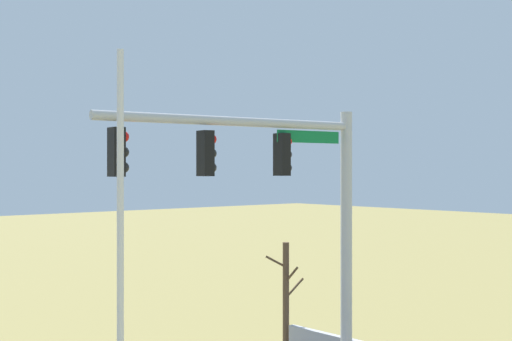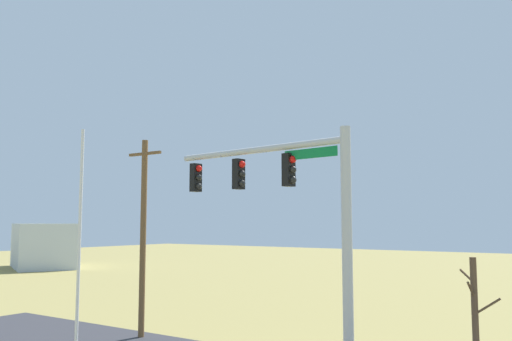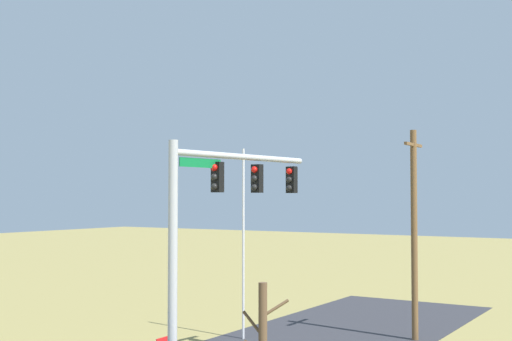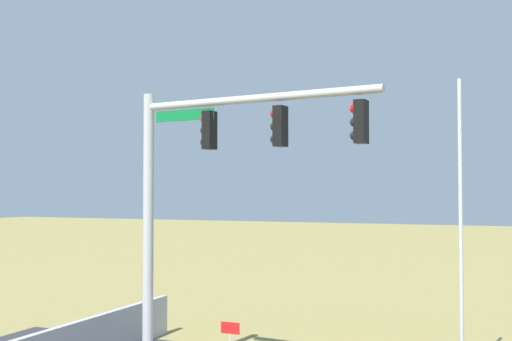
# 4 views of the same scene
# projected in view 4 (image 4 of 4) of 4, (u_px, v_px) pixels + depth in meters

# --- Properties ---
(signal_mast) EXTENTS (6.53, 1.05, 7.44)m
(signal_mast) POSITION_uv_depth(u_px,v_px,m) (206.00, 176.00, 15.86)
(signal_mast) COLOR #B2B5BA
(signal_mast) RESTS_ON ground_plane
(flagpole) EXTENTS (0.10, 0.10, 7.76)m
(flagpole) POSITION_uv_depth(u_px,v_px,m) (461.00, 230.00, 16.14)
(flagpole) COLOR silver
(flagpole) RESTS_ON ground_plane
(open_sign) EXTENTS (0.56, 0.04, 1.22)m
(open_sign) POSITION_uv_depth(u_px,v_px,m) (230.00, 334.00, 17.59)
(open_sign) COLOR silver
(open_sign) RESTS_ON ground_plane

